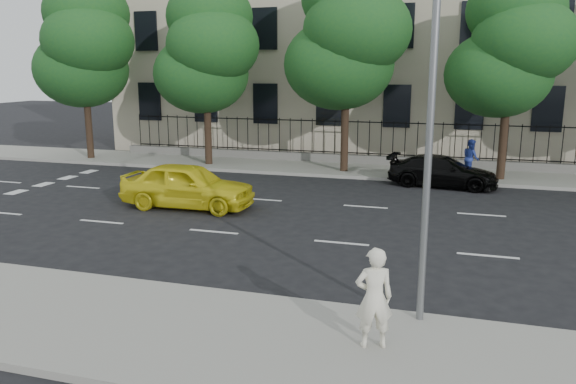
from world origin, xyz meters
name	(u,v)px	position (x,y,z in m)	size (l,w,h in m)	color
ground	(322,273)	(0.00, 0.00, 0.00)	(120.00, 120.00, 0.00)	black
near_sidewalk	(271,345)	(0.00, -4.00, 0.07)	(60.00, 4.00, 0.15)	gray
far_sidewalk	(388,171)	(0.00, 14.00, 0.07)	(60.00, 4.00, 0.15)	gray
lane_markings	(355,223)	(0.00, 4.75, 0.01)	(49.60, 4.62, 0.01)	silver
crosswalk	(1,196)	(-14.00, 4.60, 0.01)	(0.50, 12.10, 0.01)	silver
iron_fence	(392,155)	(0.00, 15.70, 0.65)	(30.00, 0.50, 2.20)	slate
street_light	(435,57)	(2.50, -1.77, 5.15)	(0.25, 3.32, 8.05)	slate
tree_a	(85,45)	(-15.96, 13.36, 6.13)	(5.71, 5.31, 9.39)	#382619
tree_b	(208,49)	(-8.96, 13.36, 5.84)	(5.53, 5.12, 8.97)	#382619
tree_c	(348,35)	(-1.96, 13.36, 6.41)	(5.89, 5.50, 9.80)	#382619
tree_d	(512,46)	(5.04, 13.36, 5.84)	(5.34, 4.94, 8.84)	#382619
yellow_taxi	(188,185)	(-6.13, 5.07, 0.82)	(1.93, 4.81, 1.64)	yellow
black_sedan	(442,171)	(2.56, 11.50, 0.66)	(1.84, 4.53, 1.32)	black
woman_near	(374,298)	(1.77, -3.67, 1.06)	(0.66, 0.44, 1.82)	white
pedestrian_far	(471,158)	(3.72, 13.42, 0.99)	(0.82, 0.64, 1.68)	navy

